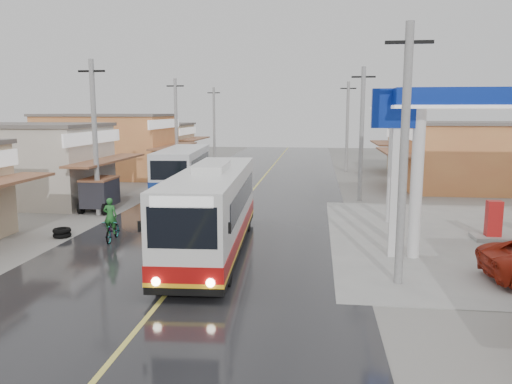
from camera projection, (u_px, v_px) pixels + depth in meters
ground at (183, 275)px, 16.63m from camera, size 120.00×120.00×0.00m
road at (246, 198)px, 31.33m from camera, size 12.00×90.00×0.02m
centre_line at (246, 198)px, 31.32m from camera, size 0.15×90.00×0.01m
shopfronts_left at (73, 187)px, 35.83m from camera, size 11.00×44.00×5.20m
utility_poles_left at (144, 193)px, 33.15m from camera, size 1.60×50.00×8.00m
utility_poles_right at (359, 201)px, 30.48m from camera, size 1.60×36.00×8.00m
coach_bus at (213, 210)px, 19.15m from camera, size 3.04×11.13×3.44m
second_bus at (183, 170)px, 32.56m from camera, size 3.22×9.18×2.99m
cyclist at (112, 227)px, 20.90m from camera, size 0.81×1.80×1.87m
tricycle_near at (100, 192)px, 27.05m from camera, size 1.63×2.42×1.85m
tyre_stack at (62, 233)px, 21.60m from camera, size 0.78×0.78×0.40m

